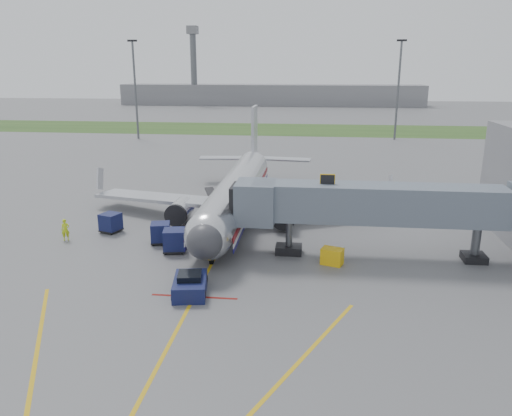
# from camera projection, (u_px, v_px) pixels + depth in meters

# --- Properties ---
(ground) EXTENTS (400.00, 400.00, 0.00)m
(ground) POSITION_uv_depth(u_px,v_px,m) (207.00, 274.00, 37.99)
(ground) COLOR #565659
(ground) RESTS_ON ground
(grass_strip) EXTENTS (300.00, 25.00, 0.01)m
(grass_strip) POSITION_uv_depth(u_px,v_px,m) (282.00, 129.00, 123.94)
(grass_strip) COLOR #2D4C1E
(grass_strip) RESTS_ON ground
(apron_markings) EXTENTS (21.52, 50.00, 0.01)m
(apron_markings) POSITION_uv_depth(u_px,v_px,m) (182.00, 321.00, 30.92)
(apron_markings) COLOR gold
(apron_markings) RESTS_ON ground
(airliner) EXTENTS (32.10, 35.67, 10.25)m
(airliner) POSITION_uv_depth(u_px,v_px,m) (237.00, 192.00, 51.82)
(airliner) COLOR silver
(airliner) RESTS_ON ground
(jet_bridge) EXTENTS (25.30, 4.00, 6.90)m
(jet_bridge) POSITION_uv_depth(u_px,v_px,m) (375.00, 205.00, 40.11)
(jet_bridge) COLOR slate
(jet_bridge) RESTS_ON ground
(light_mast_left) EXTENTS (2.00, 0.44, 20.40)m
(light_mast_left) POSITION_uv_depth(u_px,v_px,m) (135.00, 88.00, 105.19)
(light_mast_left) COLOR #595B60
(light_mast_left) RESTS_ON ground
(light_mast_right) EXTENTS (2.00, 0.44, 20.40)m
(light_mast_right) POSITION_uv_depth(u_px,v_px,m) (398.00, 88.00, 103.88)
(light_mast_right) COLOR #595B60
(light_mast_right) RESTS_ON ground
(distant_terminal) EXTENTS (120.00, 14.00, 8.00)m
(distant_terminal) POSITION_uv_depth(u_px,v_px,m) (271.00, 95.00, 200.35)
(distant_terminal) COLOR slate
(distant_terminal) RESTS_ON ground
(control_tower) EXTENTS (4.00, 4.00, 30.00)m
(control_tower) POSITION_uv_depth(u_px,v_px,m) (193.00, 60.00, 195.23)
(control_tower) COLOR #595B60
(control_tower) RESTS_ON ground
(pushback_tug) EXTENTS (2.78, 3.94, 1.51)m
(pushback_tug) POSITION_uv_depth(u_px,v_px,m) (190.00, 285.00, 34.51)
(pushback_tug) COLOR #0D1C3B
(pushback_tug) RESTS_ON ground
(baggage_cart_a) EXTENTS (2.12, 2.12, 1.96)m
(baggage_cart_a) POSITION_uv_depth(u_px,v_px,m) (174.00, 240.00, 42.23)
(baggage_cart_a) COLOR #0D1C3B
(baggage_cart_a) RESTS_ON ground
(baggage_cart_b) EXTENTS (2.07, 2.07, 1.84)m
(baggage_cart_b) POSITION_uv_depth(u_px,v_px,m) (161.00, 233.00, 44.31)
(baggage_cart_b) COLOR #0D1C3B
(baggage_cart_b) RESTS_ON ground
(baggage_cart_c) EXTENTS (2.14, 2.14, 1.81)m
(baggage_cart_c) POSITION_uv_depth(u_px,v_px,m) (111.00, 223.00, 47.26)
(baggage_cart_c) COLOR #0D1C3B
(baggage_cart_c) RESTS_ON ground
(belt_loader) EXTENTS (3.06, 4.73, 2.26)m
(belt_loader) POSITION_uv_depth(u_px,v_px,m) (215.00, 208.00, 53.43)
(belt_loader) COLOR #0D1C3B
(belt_loader) RESTS_ON ground
(ground_power_cart) EXTENTS (1.93, 1.59, 1.33)m
(ground_power_cart) POSITION_uv_depth(u_px,v_px,m) (332.00, 256.00, 39.61)
(ground_power_cart) COLOR #EDB40D
(ground_power_cart) RESTS_ON ground
(ramp_worker) EXTENTS (0.85, 0.73, 1.98)m
(ramp_worker) POSITION_uv_depth(u_px,v_px,m) (65.00, 230.00, 44.98)
(ramp_worker) COLOR #C5E31A
(ramp_worker) RESTS_ON ground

